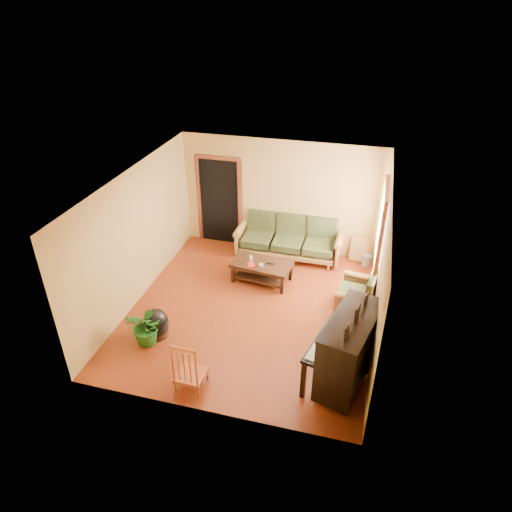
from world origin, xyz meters
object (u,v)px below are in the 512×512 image
(armchair, at_px, (356,290))
(footstool, at_px, (157,326))
(coffee_table, at_px, (262,272))
(piano, at_px, (349,351))
(sofa, at_px, (289,237))
(red_chair, at_px, (190,363))
(ceramic_crock, at_px, (366,260))
(potted_plant, at_px, (147,326))

(armchair, relative_size, footstool, 1.93)
(armchair, bearing_deg, coffee_table, 174.71)
(piano, bearing_deg, coffee_table, 143.15)
(sofa, distance_m, footstool, 3.72)
(sofa, distance_m, red_chair, 4.31)
(coffee_table, height_order, footstool, coffee_table)
(piano, bearing_deg, armchair, 104.55)
(armchair, xyz_separation_m, ceramic_crock, (0.14, 1.65, -0.29))
(ceramic_crock, bearing_deg, armchair, -94.97)
(coffee_table, xyz_separation_m, potted_plant, (-1.43, -2.38, 0.14))
(footstool, distance_m, potted_plant, 0.28)
(armchair, bearing_deg, ceramic_crock, 92.75)
(coffee_table, xyz_separation_m, red_chair, (-0.34, -3.11, 0.25))
(piano, bearing_deg, footstool, -170.39)
(coffee_table, height_order, ceramic_crock, coffee_table)
(armchair, height_order, piano, piano)
(piano, relative_size, ceramic_crock, 5.76)
(piano, relative_size, potted_plant, 1.93)
(coffee_table, distance_m, piano, 3.13)
(footstool, distance_m, red_chair, 1.44)
(potted_plant, bearing_deg, footstool, 77.29)
(red_chair, height_order, potted_plant, red_chair)
(footstool, relative_size, red_chair, 0.46)
(red_chair, bearing_deg, coffee_table, 85.54)
(red_chair, xyz_separation_m, ceramic_crock, (2.42, 4.32, -0.34))
(armchair, relative_size, ceramic_crock, 3.36)
(sofa, xyz_separation_m, piano, (1.63, -3.55, 0.12))
(ceramic_crock, distance_m, potted_plant, 5.02)
(piano, bearing_deg, potted_plant, -166.51)
(coffee_table, bearing_deg, ceramic_crock, 29.97)
(coffee_table, height_order, armchair, armchair)
(sofa, distance_m, piano, 3.91)
(red_chair, relative_size, potted_plant, 1.28)
(armchair, bearing_deg, piano, -81.79)
(sofa, relative_size, piano, 1.66)
(sofa, relative_size, armchair, 2.85)
(sofa, height_order, armchair, sofa)
(footstool, height_order, red_chair, red_chair)
(armchair, bearing_deg, footstool, -145.11)
(piano, height_order, footstool, piano)
(sofa, distance_m, potted_plant, 3.94)
(footstool, bearing_deg, red_chair, -42.76)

